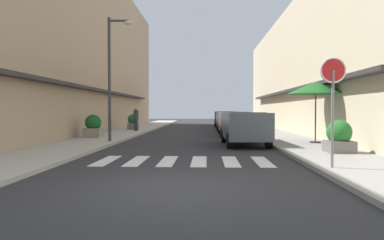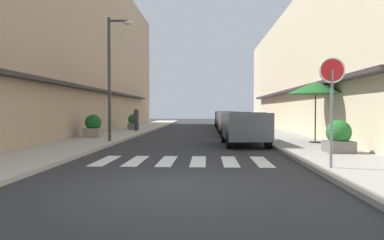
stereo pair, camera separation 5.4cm
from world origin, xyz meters
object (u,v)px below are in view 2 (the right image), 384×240
object	(u,v)px
parked_car_mid	(234,121)
cafe_umbrella	(316,88)
street_lamp	(113,66)
round_street_sign	(332,83)
planter_midblock	(93,126)
planter_far	(133,122)
parked_car_distant	(224,117)
planter_corner	(339,137)
pedestrian_walking_near	(136,118)
parked_car_near	(244,125)
parked_car_far	(228,118)

from	to	relation	value
parked_car_mid	cafe_umbrella	bearing A→B (deg)	-61.90
parked_car_mid	street_lamp	bearing A→B (deg)	-137.69
round_street_sign	planter_midblock	distance (m)	13.16
planter_far	cafe_umbrella	bearing A→B (deg)	-44.42
street_lamp	planter_midblock	xyz separation A→B (m)	(-1.69, 2.20, -2.88)
round_street_sign	planter_far	xyz separation A→B (m)	(-8.62, 16.83, -1.53)
parked_car_distant	planter_far	size ratio (longest dim) A/B	3.87
round_street_sign	planter_far	bearing A→B (deg)	117.13
cafe_umbrella	planter_far	size ratio (longest dim) A/B	2.35
planter_corner	planter_far	world-z (taller)	planter_far
cafe_umbrella	pedestrian_walking_near	world-z (taller)	cafe_umbrella
cafe_umbrella	planter_midblock	distance (m)	11.28
parked_car_near	planter_corner	world-z (taller)	parked_car_near
parked_car_mid	pedestrian_walking_near	world-z (taller)	pedestrian_walking_near
parked_car_far	parked_car_mid	bearing A→B (deg)	-90.00
planter_corner	planter_midblock	xyz separation A→B (m)	(-10.53, 6.13, 0.06)
cafe_umbrella	planter_corner	bearing A→B (deg)	-94.82
parked_car_distant	cafe_umbrella	distance (m)	18.67
pedestrian_walking_near	planter_midblock	bearing A→B (deg)	-53.04
cafe_umbrella	pedestrian_walking_near	size ratio (longest dim) A/B	1.62
parked_car_mid	parked_car_near	bearing A→B (deg)	-90.00
cafe_umbrella	parked_car_near	bearing A→B (deg)	-178.69
parked_car_distant	pedestrian_walking_near	world-z (taller)	pedestrian_walking_near
parked_car_near	parked_car_far	distance (m)	11.87
planter_midblock	pedestrian_walking_near	xyz separation A→B (m)	(1.06, 6.00, 0.29)
round_street_sign	planter_midblock	size ratio (longest dim) A/B	2.26
round_street_sign	planter_midblock	bearing A→B (deg)	134.39
parked_car_mid	parked_car_distant	world-z (taller)	same
round_street_sign	street_lamp	world-z (taller)	street_lamp
cafe_umbrella	planter_far	distance (m)	14.54
parked_car_far	planter_far	size ratio (longest dim) A/B	3.41
parked_car_distant	planter_corner	world-z (taller)	parked_car_distant
parked_car_mid	planter_midblock	distance (m)	8.36
cafe_umbrella	planter_far	bearing A→B (deg)	135.58
planter_midblock	pedestrian_walking_near	size ratio (longest dim) A/B	0.73
planter_far	round_street_sign	bearing A→B (deg)	-62.87
street_lamp	planter_far	distance (m)	10.18
parked_car_distant	pedestrian_walking_near	xyz separation A→B (m)	(-6.63, -9.72, 0.07)
parked_car_near	planter_midblock	distance (m)	8.15
street_lamp	planter_midblock	distance (m)	4.00
pedestrian_walking_near	parked_car_far	bearing A→B (deg)	72.63
planter_midblock	pedestrian_walking_near	distance (m)	6.10
parked_car_distant	planter_far	bearing A→B (deg)	-131.05
round_street_sign	planter_midblock	world-z (taller)	round_street_sign
parked_car_distant	cafe_umbrella	size ratio (longest dim) A/B	1.65
parked_car_mid	cafe_umbrella	world-z (taller)	cafe_umbrella
parked_car_far	street_lamp	world-z (taller)	street_lamp
parked_car_mid	parked_car_distant	size ratio (longest dim) A/B	1.00
parked_car_near	street_lamp	bearing A→B (deg)	175.43
parked_car_near	planter_midblock	world-z (taller)	parked_car_near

